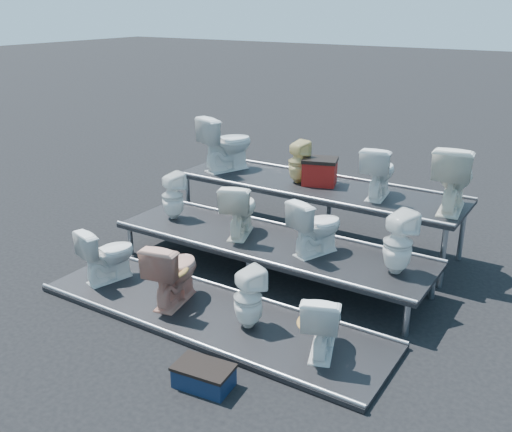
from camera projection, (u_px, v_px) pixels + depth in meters
The scene contains 18 objects.
ground at pixel (269, 274), 7.44m from camera, with size 80.00×80.00×0.00m, color black.
tier_front at pixel (209, 315), 6.40m from camera, with size 4.20×1.20×0.06m, color black.
tier_mid at pixel (269, 258), 7.36m from camera, with size 4.20×1.20×0.46m, color black.
tier_back at pixel (315, 214), 8.32m from camera, with size 4.20×1.20×0.86m, color black.
toilet_0 at pixel (108, 254), 7.04m from camera, with size 0.39×0.68×0.70m, color white.
toilet_1 at pixel (173, 271), 6.50m from camera, with size 0.43×0.76×0.78m, color tan.
toilet_2 at pixel (248, 298), 6.01m from camera, with size 0.31×0.31×0.68m, color white.
toilet_3 at pixel (322, 321), 5.58m from camera, with size 0.38×0.67×0.68m, color white.
toilet_4 at pixel (173, 196), 7.95m from camera, with size 0.30×0.30×0.66m, color white.
toilet_5 at pixel (240, 209), 7.38m from camera, with size 0.40×0.70×0.72m, color white.
toilet_6 at pixel (316, 226), 6.83m from camera, with size 0.39×0.68×0.70m, color white.
toilet_7 at pixel (398, 243), 6.32m from camera, with size 0.33×0.33×0.73m, color white.
toilet_8 at pixel (226, 143), 8.80m from camera, with size 0.48×0.83×0.85m, color white.
toilet_9 at pixel (298, 162), 8.21m from camera, with size 0.28×0.28×0.61m, color #E2CD87.
toilet_10 at pixel (379, 171), 7.59m from camera, with size 0.40×0.69×0.71m, color white.
toilet_11 at pixel (454, 177), 7.08m from camera, with size 0.47×0.83×0.85m, color white.
red_crate at pixel (320, 173), 8.18m from camera, with size 0.46×0.37×0.33m, color maroon.
step_stool at pixel (204, 377), 5.24m from camera, with size 0.52×0.31×0.19m, color #0F1D36.
Camera 1 is at (3.44, -5.75, 3.33)m, focal length 40.00 mm.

